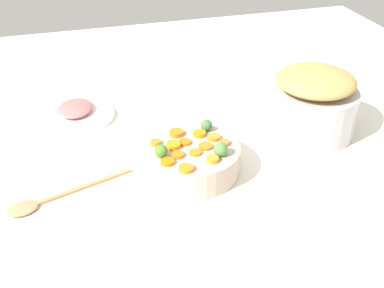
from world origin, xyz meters
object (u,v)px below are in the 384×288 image
object	(u,v)px
wooden_spoon	(46,200)
ham_plate	(80,116)
metal_pot	(311,111)
serving_bowl_carrots	(192,159)

from	to	relation	value
wooden_spoon	ham_plate	size ratio (longest dim) A/B	1.47
metal_pot	ham_plate	distance (m)	0.71
serving_bowl_carrots	ham_plate	size ratio (longest dim) A/B	1.15
metal_pot	wooden_spoon	bearing A→B (deg)	-170.65
metal_pot	wooden_spoon	distance (m)	0.78
serving_bowl_carrots	wooden_spoon	world-z (taller)	serving_bowl_carrots
metal_pot	wooden_spoon	world-z (taller)	metal_pot
ham_plate	wooden_spoon	bearing A→B (deg)	-106.10
serving_bowl_carrots	metal_pot	world-z (taller)	metal_pot
serving_bowl_carrots	metal_pot	size ratio (longest dim) A/B	0.97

